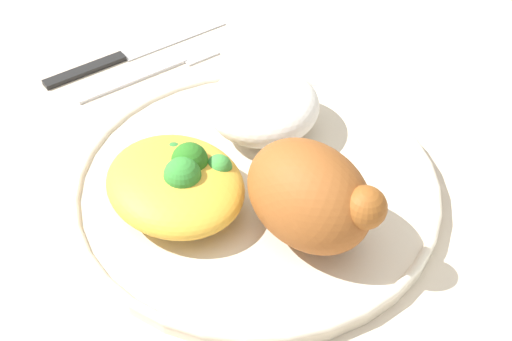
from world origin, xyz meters
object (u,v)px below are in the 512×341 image
object	(u,v)px
rice_pile	(263,106)
mac_cheese_with_broccoli	(177,182)
fork	(157,69)
plate	(256,186)
roasted_chicken	(311,196)
knife	(122,55)

from	to	relation	value
rice_pile	mac_cheese_with_broccoli	distance (m)	0.10
mac_cheese_with_broccoli	fork	distance (m)	0.18
plate	fork	xyz separation A→B (m)	(-0.18, 0.04, -0.00)
roasted_chicken	knife	bearing A→B (deg)	172.93
roasted_chicken	rice_pile	world-z (taller)	roasted_chicken
rice_pile	mac_cheese_with_broccoli	xyz separation A→B (m)	(0.02, -0.10, -0.00)
rice_pile	mac_cheese_with_broccoli	bearing A→B (deg)	-79.69
roasted_chicken	rice_pile	bearing A→B (deg)	152.92
fork	knife	bearing A→B (deg)	-163.35
fork	plate	bearing A→B (deg)	-12.26
roasted_chicken	fork	xyz separation A→B (m)	(-0.24, 0.05, -0.05)
knife	mac_cheese_with_broccoli	bearing A→B (deg)	-23.00
rice_pile	fork	xyz separation A→B (m)	(-0.14, -0.01, -0.03)
plate	knife	world-z (taller)	plate
mac_cheese_with_broccoli	plate	bearing A→B (deg)	67.39
plate	fork	size ratio (longest dim) A/B	1.95
rice_pile	mac_cheese_with_broccoli	world-z (taller)	same
rice_pile	knife	xyz separation A→B (m)	(-0.18, -0.02, -0.03)
roasted_chicken	mac_cheese_with_broccoli	world-z (taller)	roasted_chicken
roasted_chicken	fork	distance (m)	0.25
roasted_chicken	knife	size ratio (longest dim) A/B	0.54
roasted_chicken	mac_cheese_with_broccoli	bearing A→B (deg)	-151.02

